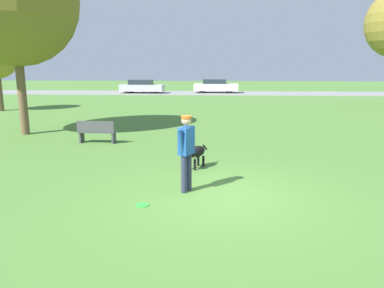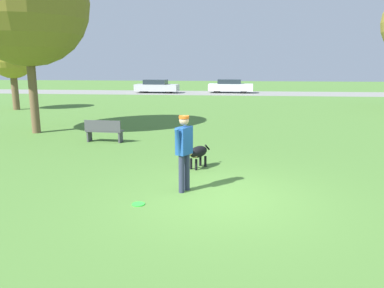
{
  "view_description": "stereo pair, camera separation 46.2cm",
  "coord_description": "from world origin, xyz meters",
  "px_view_note": "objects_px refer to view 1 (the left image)",
  "views": [
    {
      "loc": [
        -0.19,
        -7.85,
        2.86
      ],
      "look_at": [
        -0.75,
        1.33,
        0.9
      ],
      "focal_mm": 35.0,
      "sensor_mm": 36.0,
      "label": 1
    },
    {
      "loc": [
        0.26,
        -7.81,
        2.86
      ],
      "look_at": [
        -0.75,
        1.33,
        0.9
      ],
      "focal_mm": 35.0,
      "sensor_mm": 36.0,
      "label": 2
    }
  ],
  "objects_px": {
    "person": "(186,147)",
    "tree_near_left": "(13,1)",
    "dog": "(195,153)",
    "frisbee": "(143,205)",
    "park_bench": "(97,131)",
    "parked_car_silver": "(142,87)",
    "parked_car_white": "(216,86)"
  },
  "relations": [
    {
      "from": "dog",
      "to": "park_bench",
      "type": "relative_size",
      "value": 0.73
    },
    {
      "from": "person",
      "to": "parked_car_silver",
      "type": "xyz_separation_m",
      "value": [
        -6.85,
        30.08,
        -0.37
      ]
    },
    {
      "from": "parked_car_silver",
      "to": "person",
      "type": "bearing_deg",
      "value": -74.53
    },
    {
      "from": "parked_car_white",
      "to": "park_bench",
      "type": "height_order",
      "value": "parked_car_white"
    },
    {
      "from": "person",
      "to": "park_bench",
      "type": "height_order",
      "value": "person"
    },
    {
      "from": "dog",
      "to": "frisbee",
      "type": "bearing_deg",
      "value": 11.66
    },
    {
      "from": "frisbee",
      "to": "tree_near_left",
      "type": "relative_size",
      "value": 0.03
    },
    {
      "from": "person",
      "to": "tree_near_left",
      "type": "distance_m",
      "value": 10.83
    },
    {
      "from": "person",
      "to": "dog",
      "type": "bearing_deg",
      "value": 24.5
    },
    {
      "from": "person",
      "to": "parked_car_silver",
      "type": "distance_m",
      "value": 30.85
    },
    {
      "from": "frisbee",
      "to": "parked_car_silver",
      "type": "relative_size",
      "value": 0.06
    },
    {
      "from": "dog",
      "to": "person",
      "type": "bearing_deg",
      "value": 26.63
    },
    {
      "from": "park_bench",
      "to": "parked_car_silver",
      "type": "bearing_deg",
      "value": -79.66
    },
    {
      "from": "frisbee",
      "to": "parked_car_silver",
      "type": "bearing_deg",
      "value": 100.96
    },
    {
      "from": "tree_near_left",
      "to": "parked_car_silver",
      "type": "xyz_separation_m",
      "value": [
        0.44,
        23.28,
        -4.61
      ]
    },
    {
      "from": "frisbee",
      "to": "park_bench",
      "type": "xyz_separation_m",
      "value": [
        -2.88,
        6.14,
        0.44
      ]
    },
    {
      "from": "dog",
      "to": "frisbee",
      "type": "distance_m",
      "value": 3.09
    },
    {
      "from": "parked_car_white",
      "to": "parked_car_silver",
      "type": "bearing_deg",
      "value": -172.18
    },
    {
      "from": "dog",
      "to": "frisbee",
      "type": "height_order",
      "value": "dog"
    },
    {
      "from": "person",
      "to": "parked_car_silver",
      "type": "bearing_deg",
      "value": 40.35
    },
    {
      "from": "tree_near_left",
      "to": "parked_car_silver",
      "type": "bearing_deg",
      "value": 88.93
    },
    {
      "from": "frisbee",
      "to": "park_bench",
      "type": "height_order",
      "value": "park_bench"
    },
    {
      "from": "person",
      "to": "frisbee",
      "type": "xyz_separation_m",
      "value": [
        -0.84,
        -0.95,
        -1.03
      ]
    },
    {
      "from": "tree_near_left",
      "to": "frisbee",
      "type": "bearing_deg",
      "value": -50.26
    },
    {
      "from": "person",
      "to": "park_bench",
      "type": "xyz_separation_m",
      "value": [
        -3.72,
        5.19,
        -0.59
      ]
    },
    {
      "from": "dog",
      "to": "parked_car_white",
      "type": "xyz_separation_m",
      "value": [
        0.61,
        28.88,
        0.24
      ]
    },
    {
      "from": "tree_near_left",
      "to": "person",
      "type": "bearing_deg",
      "value": -43.03
    },
    {
      "from": "tree_near_left",
      "to": "parked_car_silver",
      "type": "height_order",
      "value": "tree_near_left"
    },
    {
      "from": "dog",
      "to": "tree_near_left",
      "type": "bearing_deg",
      "value": -93.56
    },
    {
      "from": "frisbee",
      "to": "parked_car_silver",
      "type": "height_order",
      "value": "parked_car_silver"
    },
    {
      "from": "dog",
      "to": "park_bench",
      "type": "distance_m",
      "value": 5.01
    },
    {
      "from": "dog",
      "to": "frisbee",
      "type": "xyz_separation_m",
      "value": [
        -0.95,
        -2.91,
        -0.44
      ]
    }
  ]
}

